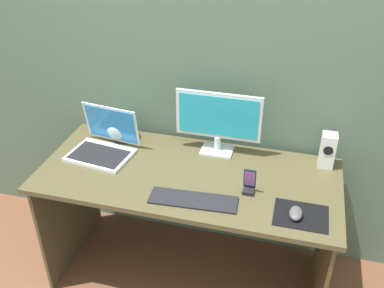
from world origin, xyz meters
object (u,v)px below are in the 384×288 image
Objects in this scene: monitor at (218,120)px; keyboard_external at (193,200)px; phone_in_dock at (249,184)px; speaker_right at (328,150)px; mouse at (296,213)px; fishbowl at (120,127)px; laptop at (104,144)px.

keyboard_external is (-0.02, -0.47, -0.20)m from monitor.
speaker_right is at bearing 42.75° from phone_in_dock.
phone_in_dock reaches higher than mouse.
fishbowl reaches higher than phone_in_dock.
fishbowl is 0.73m from keyboard_external.
keyboard_external is (-0.61, -0.48, -0.09)m from speaker_right.
keyboard_external is at bearing -92.26° from monitor.
keyboard_external is 0.49m from mouse.
mouse is 0.73× the size of phone_in_dock.
mouse is 0.27m from phone_in_dock.
monitor is at bearing 1.01° from fishbowl.
mouse is at bearing -14.70° from laptop.
fishbowl is 1.14m from mouse.
speaker_right is 0.78m from keyboard_external.
monitor reaches higher than keyboard_external.
laptop reaches higher than keyboard_external.
monitor is 0.51m from keyboard_external.
monitor is 1.27× the size of laptop.
speaker_right reaches higher than fishbowl.
laptop is at bearing 165.30° from mouse.
fishbowl is at bearing -178.99° from monitor.
fishbowl is at bearing 158.61° from phone_in_dock.
laptop is 0.86m from phone_in_dock.
monitor reaches higher than mouse.
monitor reaches higher than speaker_right.
speaker_right reaches higher than phone_in_dock.
monitor is 0.43m from phone_in_dock.
phone_in_dock is (0.23, -0.33, -0.15)m from monitor.
monitor is at bearing 135.51° from mouse.
speaker_right reaches higher than mouse.
speaker_right reaches higher than keyboard_external.
phone_in_dock is (-0.24, 0.13, 0.03)m from mouse.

